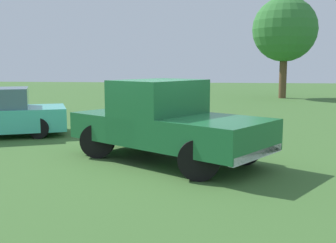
# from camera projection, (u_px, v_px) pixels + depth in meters

# --- Properties ---
(ground_plane) EXTENTS (80.00, 80.00, 0.00)m
(ground_plane) POSITION_uv_depth(u_px,v_px,m) (157.00, 161.00, 9.21)
(ground_plane) COLOR #3D662D
(pickup_truck) EXTENTS (4.86, 4.15, 1.82)m
(pickup_truck) POSITION_uv_depth(u_px,v_px,m) (164.00, 119.00, 9.19)
(pickup_truck) COLOR black
(pickup_truck) RESTS_ON ground_plane
(tree_back_right) EXTENTS (4.06, 4.06, 6.39)m
(tree_back_right) POSITION_uv_depth(u_px,v_px,m) (285.00, 30.00, 25.89)
(tree_back_right) COLOR brown
(tree_back_right) RESTS_ON ground_plane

